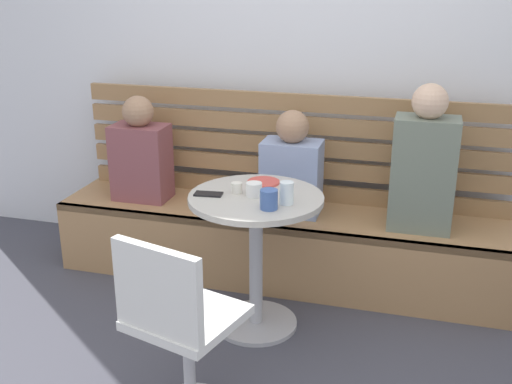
% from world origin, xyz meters
% --- Properties ---
extents(back_wall, '(5.20, 0.10, 2.90)m').
position_xyz_m(back_wall, '(0.00, 1.64, 1.45)').
color(back_wall, silver).
rests_on(back_wall, ground).
extents(booth_bench, '(2.70, 0.52, 0.44)m').
position_xyz_m(booth_bench, '(0.00, 1.20, 0.22)').
color(booth_bench, '#A87C51').
rests_on(booth_bench, ground).
extents(booth_backrest, '(2.65, 0.04, 0.66)m').
position_xyz_m(booth_backrest, '(0.00, 1.44, 0.78)').
color(booth_backrest, '#9A7249').
rests_on(booth_backrest, booth_bench).
extents(cafe_table, '(0.68, 0.68, 0.74)m').
position_xyz_m(cafe_table, '(0.01, 0.64, 0.52)').
color(cafe_table, '#ADADB2').
rests_on(cafe_table, ground).
extents(white_chair, '(0.49, 0.49, 0.85)m').
position_xyz_m(white_chair, '(-0.08, -0.18, 0.46)').
color(white_chair, '#ADADB2').
rests_on(white_chair, ground).
extents(person_adult, '(0.34, 0.22, 0.81)m').
position_xyz_m(person_adult, '(0.81, 1.17, 0.80)').
color(person_adult, slate).
rests_on(person_adult, booth_bench).
extents(person_child_left, '(0.34, 0.22, 0.65)m').
position_xyz_m(person_child_left, '(-0.88, 1.19, 0.73)').
color(person_child_left, brown).
rests_on(person_child_left, booth_bench).
extents(person_child_middle, '(0.34, 0.22, 0.62)m').
position_xyz_m(person_child_middle, '(0.07, 1.20, 0.71)').
color(person_child_middle, '#8C9EC6').
rests_on(person_child_middle, booth_bench).
extents(cup_ceramic_white, '(0.08, 0.08, 0.07)m').
position_xyz_m(cup_ceramic_white, '(0.01, 0.63, 0.78)').
color(cup_ceramic_white, white).
rests_on(cup_ceramic_white, cafe_table).
extents(cup_water_clear, '(0.07, 0.07, 0.11)m').
position_xyz_m(cup_water_clear, '(0.18, 0.57, 0.80)').
color(cup_water_clear, white).
rests_on(cup_water_clear, cafe_table).
extents(cup_espresso_small, '(0.06, 0.06, 0.05)m').
position_xyz_m(cup_espresso_small, '(-0.09, 0.65, 0.77)').
color(cup_espresso_small, silver).
rests_on(cup_espresso_small, cafe_table).
extents(cup_mug_blue, '(0.08, 0.08, 0.09)m').
position_xyz_m(cup_mug_blue, '(0.12, 0.48, 0.79)').
color(cup_mug_blue, '#3D5B9E').
rests_on(cup_mug_blue, cafe_table).
extents(plate_small, '(0.17, 0.17, 0.01)m').
position_xyz_m(plate_small, '(0.00, 0.83, 0.75)').
color(plate_small, '#DB4C42').
rests_on(plate_small, cafe_table).
extents(phone_on_table, '(0.15, 0.08, 0.01)m').
position_xyz_m(phone_on_table, '(-0.22, 0.58, 0.74)').
color(phone_on_table, black).
rests_on(phone_on_table, cafe_table).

